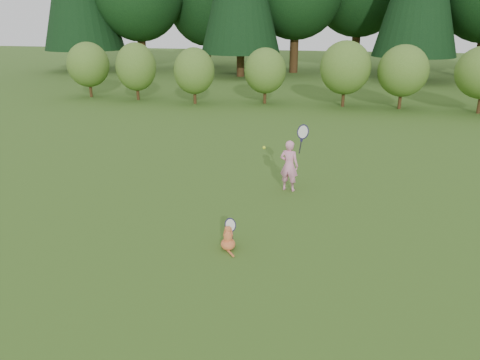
% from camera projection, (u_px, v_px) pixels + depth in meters
% --- Properties ---
extents(ground, '(100.00, 100.00, 0.00)m').
position_uv_depth(ground, '(220.00, 228.00, 8.74)').
color(ground, '#304E15').
rests_on(ground, ground).
extents(shrub_row, '(28.00, 3.00, 2.80)m').
position_uv_depth(shrub_row, '(301.00, 74.00, 20.22)').
color(shrub_row, '#406720').
rests_on(shrub_row, ground).
extents(child, '(0.69, 0.48, 1.74)m').
position_uv_depth(child, '(290.00, 164.00, 10.47)').
color(child, pink).
rests_on(child, ground).
extents(cat, '(0.36, 0.65, 0.57)m').
position_uv_depth(cat, '(228.00, 237.00, 7.90)').
color(cat, '#CA4B26').
rests_on(cat, ground).
extents(tennis_ball, '(0.06, 0.06, 0.06)m').
position_uv_depth(tennis_ball, '(264.00, 148.00, 9.57)').
color(tennis_ball, '#B9DE1A').
rests_on(tennis_ball, ground).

